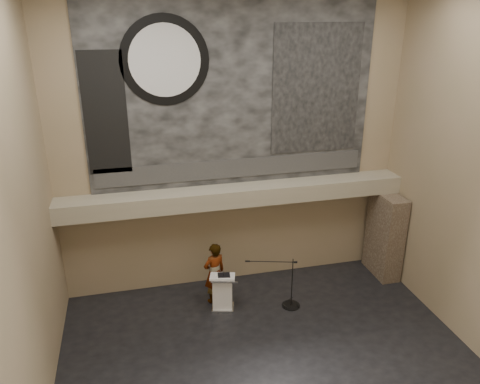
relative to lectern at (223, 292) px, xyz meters
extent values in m
plane|color=black|center=(0.69, -2.41, -0.55)|extent=(10.00, 10.00, 0.00)
cube|color=#887856|center=(0.69, 1.59, 3.70)|extent=(10.00, 0.02, 8.50)
cube|color=#887856|center=(0.69, -6.41, 3.70)|extent=(10.00, 0.02, 8.50)
cube|color=#887856|center=(-4.31, -2.41, 3.70)|extent=(0.02, 8.00, 8.50)
cube|color=gray|center=(0.69, 1.19, 2.40)|extent=(10.00, 0.80, 0.50)
cylinder|color=#B2893D|center=(-0.91, 1.14, 2.12)|extent=(0.04, 0.04, 0.06)
cylinder|color=#B2893D|center=(2.59, 1.14, 2.12)|extent=(0.04, 0.04, 0.06)
cube|color=black|center=(0.69, 1.56, 5.15)|extent=(8.00, 0.05, 5.00)
cube|color=#2E2E2E|center=(0.69, 1.52, 3.10)|extent=(7.76, 0.02, 0.55)
cylinder|color=black|center=(-1.11, 1.52, 6.15)|extent=(2.30, 0.02, 2.30)
cylinder|color=silver|center=(-1.11, 1.50, 6.15)|extent=(1.84, 0.02, 1.84)
cube|color=black|center=(3.09, 1.52, 5.25)|extent=(2.60, 0.02, 3.60)
cube|color=black|center=(-2.71, 1.52, 4.85)|extent=(1.10, 0.02, 3.20)
cube|color=#46372B|center=(5.34, 0.74, 0.80)|extent=(0.60, 1.40, 2.70)
cube|color=silver|center=(0.00, 0.00, -0.51)|extent=(0.71, 0.60, 0.08)
cube|color=white|center=(0.00, 0.00, 0.01)|extent=(0.61, 0.49, 0.96)
cube|color=white|center=(0.00, -0.02, 0.52)|extent=(0.79, 0.64, 0.13)
cube|color=black|center=(0.04, -0.04, 0.56)|extent=(0.37, 0.31, 0.04)
cube|color=white|center=(-0.09, -0.06, 0.55)|extent=(0.26, 0.34, 0.00)
imported|color=silver|center=(-0.14, 0.45, 0.38)|extent=(0.79, 0.64, 1.86)
cylinder|color=black|center=(1.93, -0.31, -0.54)|extent=(0.52, 0.52, 0.02)
cylinder|color=black|center=(1.93, -0.31, 0.21)|extent=(0.03, 0.03, 1.53)
cylinder|color=black|center=(1.33, -0.14, 0.88)|extent=(1.35, 0.40, 0.02)
camera|label=1|loc=(-2.15, -10.90, 7.43)|focal=35.00mm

